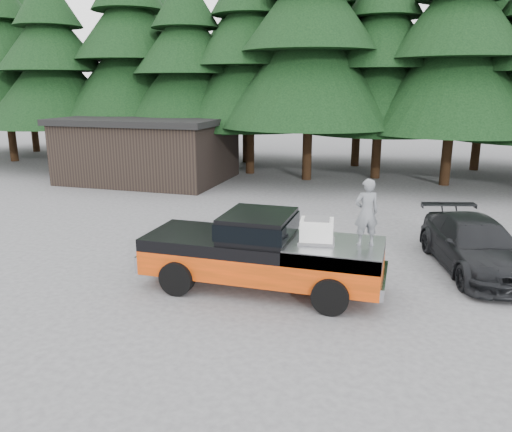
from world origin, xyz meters
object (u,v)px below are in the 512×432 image
(air_compressor, at_px, (317,231))
(man_on_bed, at_px, (366,212))
(utility_building, at_px, (149,149))
(pickup_truck, at_px, (262,263))
(parked_car, at_px, (475,245))

(air_compressor, xyz_separation_m, man_on_bed, (1.11, 0.08, 0.52))
(man_on_bed, bearing_deg, utility_building, -68.67)
(pickup_truck, relative_size, man_on_bed, 3.84)
(parked_car, bearing_deg, man_on_bed, -149.21)
(utility_building, bearing_deg, pickup_truck, -51.74)
(parked_car, height_order, utility_building, utility_building)
(air_compressor, bearing_deg, utility_building, 124.79)
(man_on_bed, distance_m, parked_car, 4.20)
(air_compressor, distance_m, parked_car, 4.93)
(man_on_bed, bearing_deg, air_compressor, -19.37)
(air_compressor, relative_size, utility_building, 0.09)
(pickup_truck, relative_size, parked_car, 1.24)
(air_compressor, xyz_separation_m, utility_building, (-11.16, 12.45, 0.07))
(pickup_truck, bearing_deg, man_on_bed, 1.86)
(air_compressor, relative_size, parked_car, 0.16)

